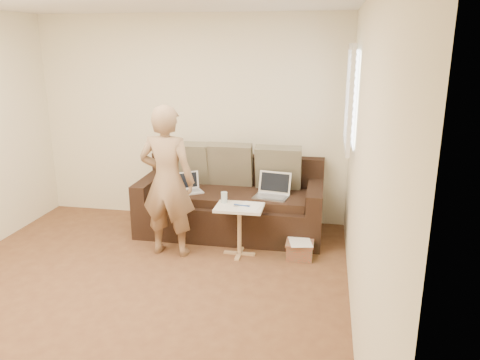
{
  "coord_description": "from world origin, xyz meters",
  "views": [
    {
      "loc": [
        1.71,
        -3.5,
        2.23
      ],
      "look_at": [
        0.8,
        1.4,
        0.78
      ],
      "focal_mm": 34.99,
      "sensor_mm": 36.0,
      "label": 1
    }
  ],
  "objects": [
    {
      "name": "floor",
      "position": [
        0.0,
        0.0,
        0.0
      ],
      "size": [
        4.5,
        4.5,
        0.0
      ],
      "primitive_type": "plane",
      "color": "brown",
      "rests_on": "ground"
    },
    {
      "name": "wall_back",
      "position": [
        0.0,
        2.25,
        1.3
      ],
      "size": [
        4.0,
        0.0,
        4.0
      ],
      "primitive_type": "plane",
      "rotation": [
        1.57,
        0.0,
        0.0
      ],
      "color": "beige",
      "rests_on": "ground"
    },
    {
      "name": "wall_right",
      "position": [
        2.0,
        0.0,
        1.3
      ],
      "size": [
        0.0,
        4.5,
        4.5
      ],
      "primitive_type": "plane",
      "rotation": [
        1.57,
        0.0,
        -1.57
      ],
      "color": "beige",
      "rests_on": "ground"
    },
    {
      "name": "window_blinds",
      "position": [
        1.95,
        1.5,
        1.7
      ],
      "size": [
        0.12,
        0.88,
        1.08
      ],
      "primitive_type": null,
      "color": "white",
      "rests_on": "wall_right"
    },
    {
      "name": "sofa",
      "position": [
        0.62,
        1.77,
        0.42
      ],
      "size": [
        2.2,
        0.95,
        0.85
      ],
      "primitive_type": null,
      "color": "black",
      "rests_on": "ground"
    },
    {
      "name": "pillow_left",
      "position": [
        0.02,
        1.99,
        0.79
      ],
      "size": [
        0.55,
        0.29,
        0.57
      ],
      "primitive_type": null,
      "rotation": [
        0.28,
        0.0,
        0.0
      ],
      "color": "#665C4B",
      "rests_on": "sofa"
    },
    {
      "name": "pillow_mid",
      "position": [
        0.57,
        2.01,
        0.79
      ],
      "size": [
        0.55,
        0.27,
        0.57
      ],
      "primitive_type": null,
      "rotation": [
        0.24,
        0.0,
        0.0
      ],
      "color": "brown",
      "rests_on": "sofa"
    },
    {
      "name": "pillow_right",
      "position": [
        1.17,
        1.97,
        0.79
      ],
      "size": [
        0.55,
        0.28,
        0.57
      ],
      "primitive_type": null,
      "rotation": [
        0.26,
        0.0,
        0.0
      ],
      "color": "#665C4B",
      "rests_on": "sofa"
    },
    {
      "name": "laptop_silver",
      "position": [
        1.12,
        1.63,
        0.52
      ],
      "size": [
        0.43,
        0.34,
        0.26
      ],
      "primitive_type": null,
      "rotation": [
        0.0,
        0.0,
        -0.17
      ],
      "color": "#B7BABC",
      "rests_on": "sofa"
    },
    {
      "name": "laptop_white",
      "position": [
        0.13,
        1.64,
        0.52
      ],
      "size": [
        0.39,
        0.37,
        0.23
      ],
      "primitive_type": null,
      "rotation": [
        0.0,
        0.0,
        0.6
      ],
      "color": "white",
      "rests_on": "sofa"
    },
    {
      "name": "person",
      "position": [
        0.08,
        1.05,
        0.83
      ],
      "size": [
        0.62,
        0.43,
        1.65
      ],
      "primitive_type": "imported",
      "rotation": [
        0.0,
        0.0,
        3.1
      ],
      "color": "olive",
      "rests_on": "ground"
    },
    {
      "name": "side_table",
      "position": [
        0.84,
        1.15,
        0.28
      ],
      "size": [
        0.51,
        0.36,
        0.56
      ],
      "primitive_type": null,
      "color": "silver",
      "rests_on": "ground"
    },
    {
      "name": "drinking_glass",
      "position": [
        0.65,
        1.24,
        0.62
      ],
      "size": [
        0.07,
        0.07,
        0.12
      ],
      "primitive_type": null,
      "color": "silver",
      "rests_on": "side_table"
    },
    {
      "name": "scissors",
      "position": [
        0.87,
        1.15,
        0.57
      ],
      "size": [
        0.18,
        0.1,
        0.02
      ],
      "primitive_type": null,
      "rotation": [
        0.0,
        0.0,
        -0.02
      ],
      "color": "silver",
      "rests_on": "side_table"
    },
    {
      "name": "paper_on_table",
      "position": [
        0.95,
        1.16,
        0.56
      ],
      "size": [
        0.25,
        0.33,
        0.0
      ],
      "primitive_type": null,
      "rotation": [
        0.0,
        0.0,
        -0.14
      ],
      "color": "white",
      "rests_on": "side_table"
    },
    {
      "name": "striped_box",
      "position": [
        1.5,
        1.2,
        0.09
      ],
      "size": [
        0.3,
        0.3,
        0.19
      ],
      "primitive_type": null,
      "color": "red",
      "rests_on": "ground"
    }
  ]
}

